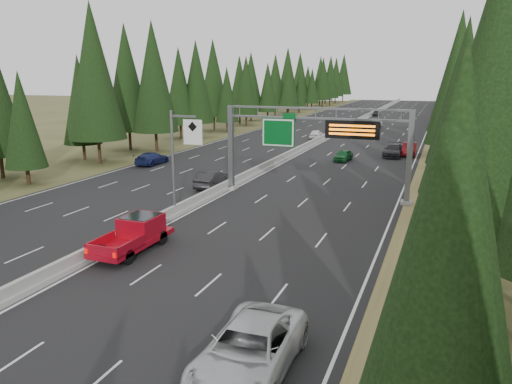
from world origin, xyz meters
TOP-DOWN VIEW (x-y plane):
  - road at (0.00, 80.00)m, footprint 32.00×260.00m
  - shoulder_right at (17.80, 80.00)m, footprint 3.60×260.00m
  - shoulder_left at (-17.80, 80.00)m, footprint 3.60×260.00m
  - median_barrier at (0.00, 80.00)m, footprint 0.70×260.00m
  - sign_gantry at (8.92, 34.88)m, footprint 16.75×0.98m
  - hov_sign_pole at (0.58, 24.97)m, footprint 2.80×0.50m
  - tree_row_right at (22.17, 75.62)m, footprint 11.73×245.08m
  - tree_row_left at (-21.76, 70.61)m, footprint 11.90×243.62m
  - silver_minivan at (12.80, 8.00)m, footprint 3.13×6.60m
  - red_pickup at (1.50, 17.81)m, footprint 2.21×6.18m
  - car_ahead_green at (7.10, 54.53)m, footprint 2.01×4.22m
  - car_ahead_dkred at (14.50, 61.82)m, footprint 1.78×5.03m
  - car_ahead_dkgrey at (12.59, 60.12)m, footprint 2.41×5.65m
  - car_ahead_white at (5.31, 96.79)m, footprint 2.51×5.10m
  - car_ahead_far at (1.63, 126.15)m, footprint 1.83×4.35m
  - car_onc_near at (-1.78, 35.04)m, footprint 2.07×5.03m
  - car_onc_blue at (-13.83, 43.74)m, footprint 2.23×5.21m
  - car_onc_white at (-1.50, 74.96)m, footprint 1.91×4.42m
  - car_onc_far at (-14.50, 101.36)m, footprint 2.29×4.84m

SIDE VIEW (x-z plane):
  - shoulder_right at x=17.80m, z-range 0.00..0.06m
  - shoulder_left at x=-17.80m, z-range 0.00..0.06m
  - road at x=0.00m, z-range 0.00..0.08m
  - median_barrier at x=0.00m, z-range -0.01..0.84m
  - car_onc_far at x=-14.50m, z-range 0.08..1.42m
  - car_ahead_green at x=7.10m, z-range 0.08..1.47m
  - car_ahead_white at x=5.31m, z-range 0.08..1.47m
  - car_ahead_far at x=1.63m, z-range 0.08..1.55m
  - car_onc_white at x=-1.50m, z-range 0.08..1.57m
  - car_onc_blue at x=-13.83m, z-range 0.08..1.58m
  - car_onc_near at x=-1.78m, z-range 0.08..1.70m
  - car_ahead_dkgrey at x=12.59m, z-range 0.08..1.71m
  - car_ahead_dkred at x=14.50m, z-range 0.08..1.74m
  - silver_minivan at x=12.80m, z-range 0.08..1.90m
  - red_pickup at x=1.50m, z-range 0.19..2.20m
  - hov_sign_pole at x=0.58m, z-range 0.72..8.72m
  - sign_gantry at x=8.92m, z-range 1.37..9.17m
  - tree_row_right at x=22.17m, z-range -0.22..18.69m
  - tree_row_left at x=-21.76m, z-range -0.01..18.92m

